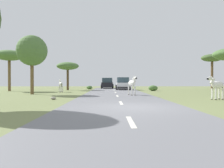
{
  "coord_description": "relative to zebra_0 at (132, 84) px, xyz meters",
  "views": [
    {
      "loc": [
        -1.11,
        -10.92,
        1.26
      ],
      "look_at": [
        -0.91,
        7.16,
        1.03
      ],
      "focal_mm": 37.45,
      "sensor_mm": 36.0,
      "label": 1
    }
  ],
  "objects": [
    {
      "name": "rock_2",
      "position": [
        -5.77,
        -4.27,
        -0.95
      ],
      "size": [
        0.37,
        0.31,
        0.19
      ],
      "primitive_type": "ellipsoid",
      "color": "gray",
      "rests_on": "ground_plane"
    },
    {
      "name": "car_0",
      "position": [
        -2.31,
        18.74,
        -0.19
      ],
      "size": [
        2.12,
        4.39,
        1.74
      ],
      "rotation": [
        0.0,
        0.0,
        -0.03
      ],
      "color": "black",
      "rests_on": "road"
    },
    {
      "name": "tree_4",
      "position": [
        13.85,
        15.65,
        3.68
      ],
      "size": [
        3.28,
        3.28,
        5.4
      ],
      "color": "brown",
      "rests_on": "ground_plane"
    },
    {
      "name": "zebra_1",
      "position": [
        -7.52,
        6.52,
        -0.14
      ],
      "size": [
        0.83,
        1.52,
        1.51
      ],
      "rotation": [
        0.0,
        0.0,
        0.37
      ],
      "color": "silver",
      "rests_on": "ground_plane"
    },
    {
      "name": "zebra_0",
      "position": [
        0.0,
        0.0,
        0.0
      ],
      "size": [
        0.77,
        1.72,
        1.66
      ],
      "rotation": [
        0.0,
        0.0,
        3.42
      ],
      "color": "silver",
      "rests_on": "road"
    },
    {
      "name": "car_1",
      "position": [
        -0.06,
        13.14,
        -0.19
      ],
      "size": [
        2.02,
        4.34,
        1.74
      ],
      "rotation": [
        0.0,
        0.0,
        3.14
      ],
      "color": "silver",
      "rests_on": "road"
    },
    {
      "name": "zebra_2",
      "position": [
        5.33,
        -4.33,
        -0.07
      ],
      "size": [
        1.58,
        1.06,
        1.62
      ],
      "rotation": [
        0.0,
        0.0,
        2.08
      ],
      "color": "silver",
      "rests_on": "ground_plane"
    },
    {
      "name": "lane_markings",
      "position": [
        -1.32,
        -10.19,
        -0.99
      ],
      "size": [
        0.16,
        56.0,
        0.01
      ],
      "color": "silver",
      "rests_on": "road"
    },
    {
      "name": "bush_0",
      "position": [
        -5.02,
        15.54,
        -0.77
      ],
      "size": [
        0.9,
        0.81,
        0.54
      ],
      "primitive_type": "ellipsoid",
      "color": "#4C7038",
      "rests_on": "ground_plane"
    },
    {
      "name": "tree_0",
      "position": [
        -7.77,
        12.37,
        2.26
      ],
      "size": [
        3.06,
        3.06,
        3.89
      ],
      "color": "#4C3823",
      "rests_on": "ground_plane"
    },
    {
      "name": "tree_2",
      "position": [
        -9.32,
        2.13,
        3.08
      ],
      "size": [
        2.89,
        2.89,
        5.6
      ],
      "color": "brown",
      "rests_on": "ground_plane"
    },
    {
      "name": "bush_2",
      "position": [
        3.65,
        9.86,
        -0.68
      ],
      "size": [
        1.19,
        1.07,
        0.71
      ],
      "primitive_type": "ellipsoid",
      "color": "#4C7038",
      "rests_on": "ground_plane"
    },
    {
      "name": "tree_6",
      "position": [
        -14.56,
        9.37,
        3.39
      ],
      "size": [
        3.74,
        3.74,
        5.15
      ],
      "color": "brown",
      "rests_on": "ground_plane"
    },
    {
      "name": "ground_plane",
      "position": [
        -0.85,
        -9.19,
        -1.04
      ],
      "size": [
        90.0,
        90.0,
        0.0
      ],
      "primitive_type": "plane",
      "color": "olive"
    },
    {
      "name": "road",
      "position": [
        -1.32,
        -9.19,
        -1.02
      ],
      "size": [
        6.0,
        64.0,
        0.05
      ],
      "primitive_type": "cube",
      "color": "slate",
      "rests_on": "ground_plane"
    }
  ]
}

